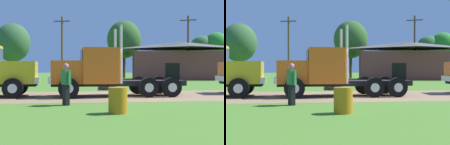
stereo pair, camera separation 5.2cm
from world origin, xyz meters
The scene contains 12 objects.
ground_plane centered at (0.00, 0.00, 0.00)m, with size 200.00×200.00×0.00m, color #497827.
dirt_track centered at (0.00, 0.00, 0.00)m, with size 120.00×6.80×0.01m, color #8C6F50.
truck_foreground_white centered at (-2.30, -0.21, 1.26)m, with size 7.42×2.89×3.76m.
visitor_standing_near centered at (-3.91, -4.15, 0.94)m, with size 0.43×0.62×1.71m.
steel_barrel centered at (-2.11, -6.66, 0.43)m, with size 0.64×0.64×0.87m, color #B27214.
shed_building centered at (11.19, 24.85, 2.53)m, with size 15.23×10.18×5.26m.
utility_pole_near centered at (-5.38, 24.25, 4.43)m, with size 2.16×0.72×8.34m.
utility_pole_far centered at (11.66, 23.83, 4.62)m, with size 2.08×0.98×8.72m.
tree_left centered at (-13.55, 33.47, 5.62)m, with size 5.54×5.54×8.68m.
tree_mid centered at (3.97, 31.30, 6.08)m, with size 5.39×5.39×9.06m.
tree_right centered at (19.56, 37.92, 5.04)m, with size 4.59×4.59×7.58m.
tree_far_right centered at (22.03, 37.30, 5.58)m, with size 4.69×4.69×8.18m.
Camera 1 is at (-3.47, -16.84, 1.49)m, focal length 49.47 mm.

